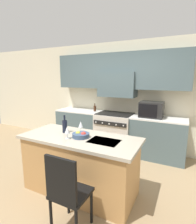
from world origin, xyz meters
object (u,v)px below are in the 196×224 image
wine_glass_far (81,125)px  oil_bottle_on_counter (95,108)px  range_stove (115,132)px  microwave (151,110)px  wine_glass_near (67,130)px  wine_bottle (65,126)px  fruit_bowl (81,135)px  island_chair (67,190)px

wine_glass_far → oil_bottle_on_counter: 1.75m
range_stove → oil_bottle_on_counter: bearing=174.3°
wine_glass_far → oil_bottle_on_counter: (-0.60, 1.64, -0.03)m
range_stove → oil_bottle_on_counter: 0.81m
microwave → wine_glass_near: bearing=-113.9°
oil_bottle_on_counter → wine_bottle: bearing=-78.2°
microwave → fruit_bowl: bearing=-111.5°
island_chair → oil_bottle_on_counter: bearing=111.2°
microwave → island_chair: size_ratio=0.50×
microwave → oil_bottle_on_counter: size_ratio=2.41×
wine_bottle → oil_bottle_on_counter: (-0.37, 1.78, -0.02)m
microwave → wine_bottle: microwave is taller
wine_glass_near → fruit_bowl: size_ratio=0.71×
island_chair → fruit_bowl: bearing=109.9°
range_stove → oil_bottle_on_counter: oil_bottle_on_counter is taller
wine_bottle → oil_bottle_on_counter: bearing=101.8°
microwave → island_chair: (-0.45, -2.55, -0.55)m
microwave → wine_glass_far: bearing=-118.2°
microwave → range_stove: bearing=-178.8°
wine_bottle → fruit_bowl: bearing=-13.0°
island_chair → oil_bottle_on_counter: oil_bottle_on_counter is taller
island_chair → wine_glass_near: (-0.42, 0.59, 0.49)m
wine_bottle → range_stove: bearing=82.8°
microwave → wine_bottle: bearing=-122.0°
oil_bottle_on_counter → range_stove: bearing=-5.7°
island_chair → range_stove: bearing=99.2°
range_stove → wine_bottle: wine_bottle is taller
wine_glass_far → fruit_bowl: 0.28m
island_chair → oil_bottle_on_counter: 2.82m
wine_glass_near → island_chair: bearing=-54.6°
wine_bottle → fruit_bowl: wine_bottle is taller
range_stove → fruit_bowl: (0.15, -1.80, 0.49)m
range_stove → wine_glass_near: 2.03m
wine_glass_near → oil_bottle_on_counter: bearing=106.3°
wine_bottle → wine_glass_far: (0.23, 0.14, 0.02)m
wine_glass_far → fruit_bowl: (0.14, -0.22, -0.09)m
range_stove → wine_bottle: (-0.22, -1.72, 0.56)m
island_chair → oil_bottle_on_counter: size_ratio=4.80×
island_chair → fruit_bowl: size_ratio=3.82×
oil_bottle_on_counter → wine_glass_near: bearing=-73.7°
wine_glass_far → fruit_bowl: bearing=-57.4°
range_stove → wine_glass_far: 1.69m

